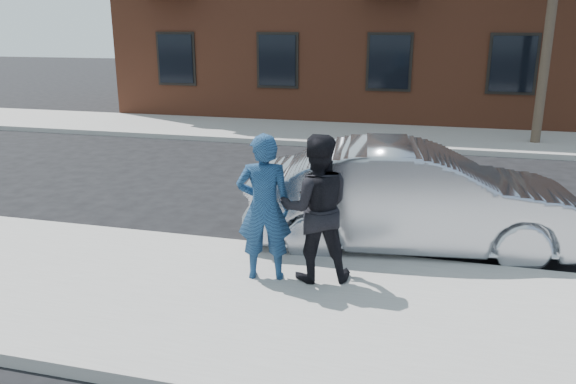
# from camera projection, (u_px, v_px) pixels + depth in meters

# --- Properties ---
(ground) EXTENTS (100.00, 100.00, 0.00)m
(ground) POSITION_uv_depth(u_px,v_px,m) (280.00, 305.00, 6.96)
(ground) COLOR black
(ground) RESTS_ON ground
(near_sidewalk) EXTENTS (50.00, 3.50, 0.15)m
(near_sidewalk) POSITION_uv_depth(u_px,v_px,m) (274.00, 309.00, 6.71)
(near_sidewalk) COLOR gray
(near_sidewalk) RESTS_ON ground
(near_curb) EXTENTS (50.00, 0.10, 0.15)m
(near_curb) POSITION_uv_depth(u_px,v_px,m) (308.00, 252.00, 8.38)
(near_curb) COLOR #999691
(near_curb) RESTS_ON ground
(far_sidewalk) EXTENTS (50.00, 3.50, 0.15)m
(far_sidewalk) POSITION_uv_depth(u_px,v_px,m) (377.00, 136.00, 17.37)
(far_sidewalk) COLOR gray
(far_sidewalk) RESTS_ON ground
(far_curb) EXTENTS (50.00, 0.10, 0.15)m
(far_curb) POSITION_uv_depth(u_px,v_px,m) (371.00, 147.00, 15.70)
(far_curb) COLOR #999691
(far_curb) RESTS_ON ground
(silver_sedan) EXTENTS (5.18, 2.38, 1.64)m
(silver_sedan) POSITION_uv_depth(u_px,v_px,m) (415.00, 198.00, 8.50)
(silver_sedan) COLOR #999BA3
(silver_sedan) RESTS_ON ground
(man_hoodie) EXTENTS (0.79, 0.61, 1.92)m
(man_hoodie) POSITION_uv_depth(u_px,v_px,m) (264.00, 207.00, 7.12)
(man_hoodie) COLOR navy
(man_hoodie) RESTS_ON near_sidewalk
(man_peacoat) EXTENTS (1.10, 0.96, 1.91)m
(man_peacoat) POSITION_uv_depth(u_px,v_px,m) (316.00, 208.00, 7.10)
(man_peacoat) COLOR black
(man_peacoat) RESTS_ON near_sidewalk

